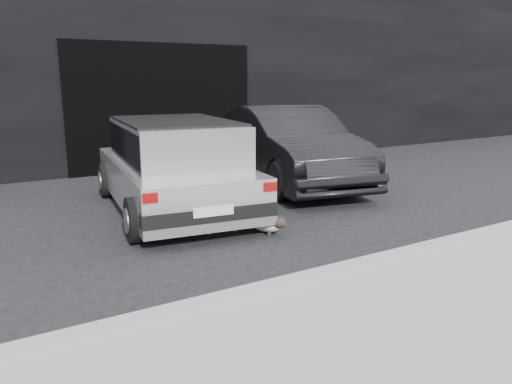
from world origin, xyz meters
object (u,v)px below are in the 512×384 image
cat_siamese (267,223)px  second_car (288,145)px  cat_white (223,215)px  silver_hatchback (174,162)px

cat_siamese → second_car: bearing=-140.1°
second_car → cat_white: size_ratio=4.93×
silver_hatchback → second_car: second_car is taller
cat_siamese → cat_white: 0.57m
silver_hatchback → cat_siamese: silver_hatchback is taller
cat_siamese → cat_white: size_ratio=0.92×
second_car → cat_siamese: (-1.95, -2.36, -0.58)m
silver_hatchback → cat_siamese: bearing=-61.7°
second_car → cat_white: 3.13m
second_car → cat_white: bearing=-128.1°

